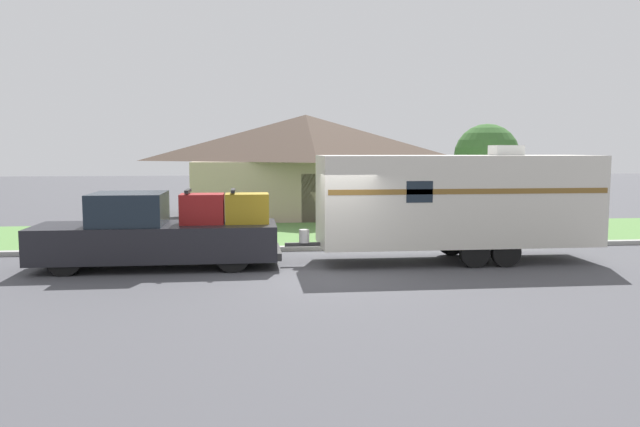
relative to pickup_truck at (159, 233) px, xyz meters
The scene contains 8 objects.
ground_plane 4.73m from the pickup_truck, 17.59° to the right, with size 120.00×120.00×0.00m, color #47474C.
curb_strip 5.08m from the pickup_truck, 27.97° to the left, with size 80.00×0.30×0.14m.
lawn_strip 7.51m from the pickup_truck, 53.60° to the left, with size 80.00×7.00×0.03m.
house_across_street 14.20m from the pickup_truck, 68.64° to the left, with size 11.26×7.33×4.79m.
pickup_truck is the anchor object (origin of this frame).
travel_trailer 8.24m from the pickup_truck, ahead, with size 8.69×2.26×3.26m.
mailbox 13.23m from the pickup_truck, 13.05° to the left, with size 0.48×0.20×1.30m.
tree_in_yard 13.09m from the pickup_truck, 28.11° to the left, with size 2.45×2.45×4.11m.
Camera 1 is at (-2.02, -15.43, 3.16)m, focal length 35.00 mm.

